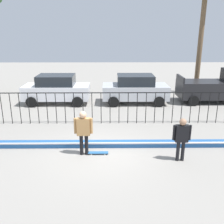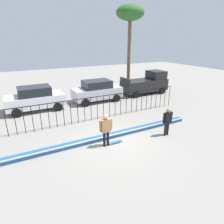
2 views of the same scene
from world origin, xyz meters
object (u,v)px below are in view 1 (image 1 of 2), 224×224
object	(u,v)px
skateboard	(98,153)
pickup_truck	(217,87)
camera_operator	(182,136)
parked_car_silver	(135,89)
parked_car_white	(57,89)
skateboarder	(83,129)

from	to	relation	value
skateboard	pickup_truck	xyz separation A→B (m)	(7.72, 7.64, 0.98)
camera_operator	pickup_truck	world-z (taller)	pickup_truck
parked_car_silver	pickup_truck	distance (m)	5.55
parked_car_white	skateboard	bearing A→B (deg)	-71.62
skateboard	parked_car_white	world-z (taller)	parked_car_white
parked_car_silver	skateboarder	bearing A→B (deg)	-107.83
camera_operator	skateboarder	bearing A→B (deg)	35.73
camera_operator	pickup_truck	distance (m)	9.40
parked_car_white	pickup_truck	distance (m)	10.77
parked_car_silver	parked_car_white	bearing A→B (deg)	-177.95
skateboarder	pickup_truck	distance (m)	11.27
parked_car_white	parked_car_silver	distance (m)	5.21
skateboard	camera_operator	xyz separation A→B (m)	(3.10, -0.55, 0.94)
parked_car_white	parked_car_silver	world-z (taller)	same
skateboarder	parked_car_white	distance (m)	7.88
parked_car_white	pickup_truck	xyz separation A→B (m)	(10.76, 0.19, 0.06)
skateboard	pickup_truck	bearing A→B (deg)	37.82
skateboarder	parked_car_white	world-z (taller)	parked_car_white
parked_car_white	parked_car_silver	bearing A→B (deg)	-3.97
camera_operator	pickup_truck	size ratio (longest dim) A/B	0.36
camera_operator	parked_car_silver	world-z (taller)	parked_car_silver
parked_car_white	parked_car_silver	xyz separation A→B (m)	(5.21, -0.01, 0.00)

